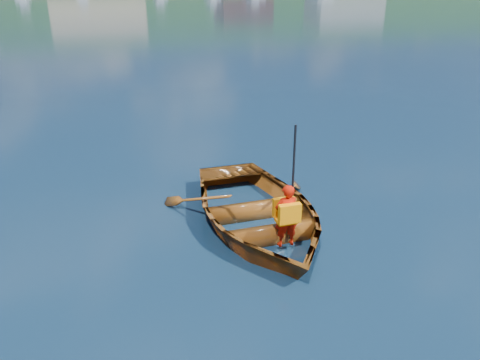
% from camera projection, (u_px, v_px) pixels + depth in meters
% --- Properties ---
extents(ground, '(600.00, 600.00, 0.00)m').
position_uv_depth(ground, '(286.00, 200.00, 8.93)').
color(ground, '#163246').
rests_on(ground, ground).
extents(rowboat, '(2.97, 4.06, 0.82)m').
position_uv_depth(rowboat, '(257.00, 212.00, 7.92)').
color(rowboat, brown).
rests_on(rowboat, ground).
extents(child_paddler, '(0.38, 0.35, 1.87)m').
position_uv_depth(child_paddler, '(287.00, 214.00, 7.03)').
color(child_paddler, red).
rests_on(child_paddler, ground).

